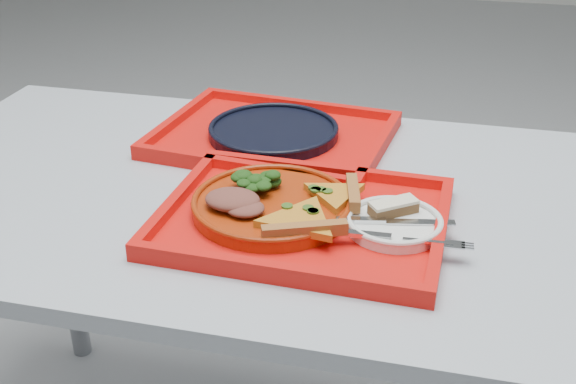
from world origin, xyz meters
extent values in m
cube|color=#A5ADB9|center=(0.00, 0.00, 0.73)|extent=(1.60, 0.80, 0.03)
cylinder|color=gray|center=(-0.72, 0.32, 0.36)|extent=(0.05, 0.05, 0.72)
cube|color=red|center=(0.00, -0.10, 0.76)|extent=(0.46, 0.36, 0.01)
cube|color=red|center=(-0.13, 0.21, 0.76)|extent=(0.48, 0.40, 0.01)
cylinder|color=#96290A|center=(-0.05, -0.09, 0.77)|extent=(0.26, 0.26, 0.02)
cylinder|color=white|center=(0.15, -0.10, 0.77)|extent=(0.15, 0.15, 0.01)
cylinder|color=black|center=(-0.13, 0.21, 0.77)|extent=(0.26, 0.26, 0.02)
ellipsoid|color=black|center=(-0.09, -0.05, 0.80)|extent=(0.08, 0.07, 0.04)
ellipsoid|color=brown|center=(-0.11, -0.12, 0.79)|extent=(0.09, 0.07, 0.03)
cube|color=#53371B|center=(0.14, -0.08, 0.78)|extent=(0.08, 0.07, 0.02)
cube|color=beige|center=(0.14, -0.08, 0.80)|extent=(0.08, 0.07, 0.01)
cube|color=silver|center=(0.15, -0.11, 0.78)|extent=(0.18, 0.05, 0.01)
cube|color=silver|center=(0.16, -0.16, 0.78)|extent=(0.19, 0.03, 0.01)
camera|label=1|loc=(0.21, -1.09, 1.34)|focal=45.00mm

